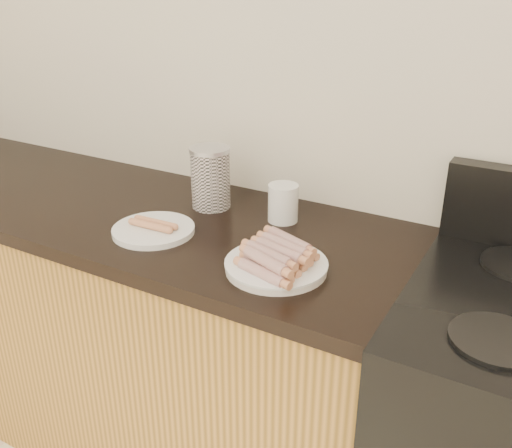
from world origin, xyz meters
The scene contains 10 objects.
wall_back centered at (0.00, 2.00, 1.30)m, with size 4.00×0.04×2.60m, color silver.
cabinet_base centered at (-0.70, 1.69, 0.43)m, with size 2.20×0.59×0.86m, color #AF7832.
counter_slab centered at (-0.70, 1.69, 0.88)m, with size 2.20×0.62×0.04m, color black.
burner_near_left centered at (0.61, 1.51, 0.92)m, with size 0.18×0.18×0.01m, color black.
main_plate centered at (0.11, 1.56, 0.91)m, with size 0.24×0.24×0.02m, color white.
side_plate centered at (-0.28, 1.58, 0.91)m, with size 0.22×0.22×0.02m, color white.
hotdog_pile centered at (0.11, 1.56, 0.94)m, with size 0.13×0.22×0.05m.
plain_sausages centered at (-0.28, 1.58, 0.93)m, with size 0.13×0.05×0.02m.
canister centered at (-0.24, 1.81, 0.99)m, with size 0.12×0.12×0.18m.
mug centered at (-0.01, 1.83, 0.95)m, with size 0.09×0.09×0.11m, color silver.
Camera 1 is at (0.65, 0.51, 1.56)m, focal length 40.00 mm.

